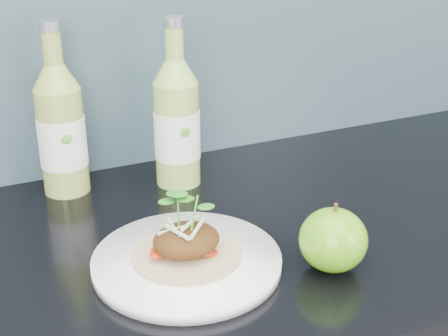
{
  "coord_description": "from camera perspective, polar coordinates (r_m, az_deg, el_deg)",
  "views": [
    {
      "loc": [
        -0.28,
        0.99,
        1.34
      ],
      "look_at": [
        0.05,
        1.69,
        1.0
      ],
      "focal_mm": 50.0,
      "sensor_mm": 36.0,
      "label": 1
    }
  ],
  "objects": [
    {
      "name": "cider_bottle_right",
      "position": [
        1.0,
        -4.33,
        4.1
      ],
      "size": [
        0.08,
        0.08,
        0.27
      ],
      "rotation": [
        0.0,
        0.0,
        -0.1
      ],
      "color": "#94BB4E",
      "rests_on": "kitchen_counter"
    },
    {
      "name": "pork_taco",
      "position": [
        0.79,
        -3.48,
        -6.31
      ],
      "size": [
        0.14,
        0.14,
        0.09
      ],
      "color": "tan",
      "rests_on": "dinner_plate"
    },
    {
      "name": "dinner_plate",
      "position": [
        0.81,
        -3.42,
        -8.51
      ],
      "size": [
        0.31,
        0.31,
        0.02
      ],
      "color": "white",
      "rests_on": "kitchen_counter"
    },
    {
      "name": "green_apple",
      "position": [
        0.8,
        9.94,
        -6.49
      ],
      "size": [
        0.1,
        0.1,
        0.09
      ],
      "rotation": [
        0.0,
        0.0,
        0.14
      ],
      "color": "#57860E",
      "rests_on": "kitchen_counter"
    },
    {
      "name": "cider_bottle_left",
      "position": [
        1.0,
        -14.65,
        3.39
      ],
      "size": [
        0.08,
        0.08,
        0.27
      ],
      "rotation": [
        0.0,
        0.0,
        0.13
      ],
      "color": "#93A545",
      "rests_on": "kitchen_counter"
    }
  ]
}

